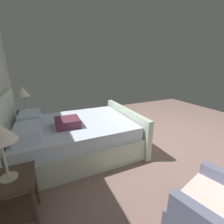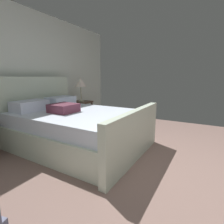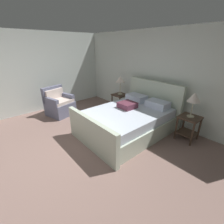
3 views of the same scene
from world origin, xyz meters
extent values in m
cube|color=#866960|center=(0.00, 0.00, -0.01)|extent=(5.74, 6.56, 0.02)
cube|color=silver|center=(0.00, 3.34, 1.27)|extent=(5.86, 0.12, 2.54)
cube|color=white|center=(-2.93, 0.00, 1.27)|extent=(0.12, 6.68, 2.54)
cube|color=silver|center=(0.20, 2.00, 0.20)|extent=(1.62, 2.09, 0.40)
cube|color=silver|center=(0.21, 3.08, 0.60)|extent=(1.72, 0.12, 1.21)
cube|color=silver|center=(0.18, 0.91, 0.37)|extent=(1.72, 0.12, 0.75)
cube|color=silver|center=(0.20, 2.00, 0.51)|extent=(1.54, 2.03, 0.22)
cube|color=silver|center=(-0.15, 2.76, 0.71)|extent=(0.57, 0.37, 0.18)
cube|color=silver|center=(0.57, 2.75, 0.71)|extent=(0.57, 0.37, 0.18)
cube|color=brown|center=(0.06, 2.15, 0.69)|extent=(0.41, 0.41, 0.14)
cube|color=#463226|center=(1.38, 2.86, 0.58)|extent=(0.44, 0.44, 0.04)
cube|color=#463226|center=(1.38, 2.86, 0.18)|extent=(0.40, 0.40, 0.02)
cylinder|color=#463226|center=(1.19, 2.67, 0.28)|extent=(0.04, 0.04, 0.56)
cylinder|color=#463226|center=(1.57, 2.67, 0.28)|extent=(0.04, 0.04, 0.56)
cylinder|color=#463226|center=(1.19, 3.05, 0.28)|extent=(0.04, 0.04, 0.56)
cylinder|color=#463226|center=(1.57, 3.05, 0.28)|extent=(0.04, 0.04, 0.56)
cylinder|color=#B7B293|center=(1.38, 2.86, 0.61)|extent=(0.16, 0.16, 0.02)
cylinder|color=#B7B293|center=(1.38, 2.86, 0.79)|extent=(0.02, 0.02, 0.35)
cone|color=#F1DFD0|center=(1.38, 2.86, 1.07)|extent=(0.28, 0.28, 0.21)
cube|color=#463226|center=(-0.98, 2.90, 0.58)|extent=(0.44, 0.44, 0.04)
cube|color=#463226|center=(-0.98, 2.90, 0.18)|extent=(0.40, 0.40, 0.02)
cylinder|color=#463226|center=(-1.17, 2.71, 0.28)|extent=(0.04, 0.04, 0.56)
cylinder|color=#463226|center=(-0.79, 2.71, 0.28)|extent=(0.04, 0.04, 0.56)
cylinder|color=#463226|center=(-1.17, 3.09, 0.28)|extent=(0.04, 0.04, 0.56)
cylinder|color=#463226|center=(-0.79, 3.09, 0.28)|extent=(0.04, 0.04, 0.56)
cylinder|color=#B7B293|center=(-0.98, 2.90, 0.61)|extent=(0.16, 0.16, 0.02)
cylinder|color=#B7B293|center=(-0.98, 2.90, 0.81)|extent=(0.02, 0.02, 0.38)
cone|color=#F1DFD0|center=(-0.98, 2.90, 1.10)|extent=(0.30, 0.30, 0.20)
cube|color=slate|center=(-2.04, 1.22, 0.21)|extent=(0.87, 0.87, 0.42)
cube|color=silver|center=(-2.04, 1.22, 0.47)|extent=(0.80, 0.80, 0.10)
cube|color=slate|center=(-2.34, 1.15, 0.66)|extent=(0.29, 0.73, 0.48)
cube|color=silver|center=(-2.25, 1.17, 0.64)|extent=(0.24, 0.62, 0.36)
cube|color=slate|center=(-1.96, 0.92, 0.53)|extent=(0.65, 0.25, 0.22)
cube|color=slate|center=(-2.11, 1.52, 0.53)|extent=(0.65, 0.25, 0.22)
camera|label=1|loc=(-2.52, 2.51, 1.68)|focal=24.64mm
camera|label=2|loc=(-2.04, 0.03, 1.20)|focal=27.74mm
camera|label=3|loc=(2.62, -0.64, 2.11)|focal=24.97mm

